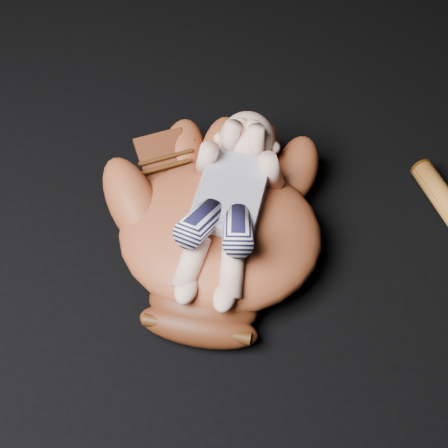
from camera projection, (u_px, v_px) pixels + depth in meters
name	position (u px, v px, depth m)	size (l,w,h in m)	color
baseball_glove	(220.00, 227.00, 1.20)	(0.45, 0.51, 0.16)	maroon
newborn_baby	(227.00, 204.00, 1.16)	(0.18, 0.39, 0.16)	#D7A28A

